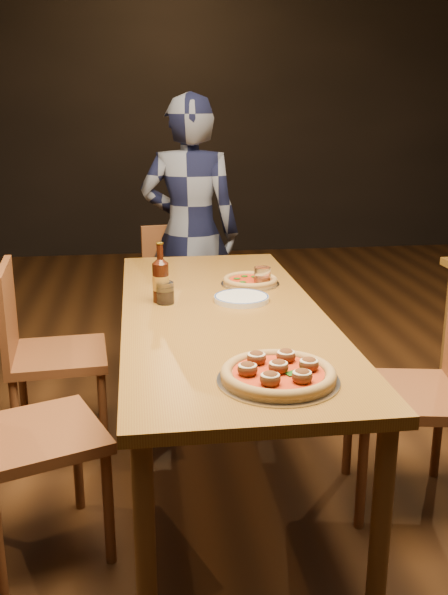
{
  "coord_description": "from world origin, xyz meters",
  "views": [
    {
      "loc": [
        -0.33,
        -2.52,
        1.55
      ],
      "look_at": [
        0.0,
        -0.05,
        0.82
      ],
      "focal_mm": 40.0,
      "sensor_mm": 36.0,
      "label": 1
    }
  ],
  "objects": [
    {
      "name": "amber_glass",
      "position": [
        0.22,
        0.32,
        0.8
      ],
      "size": [
        0.08,
        0.08,
        0.09
      ],
      "primitive_type": "cylinder",
      "color": "#AF4313",
      "rests_on": "table_main"
    },
    {
      "name": "room_shell",
      "position": [
        0.0,
        0.0,
        1.86
      ],
      "size": [
        9.0,
        9.0,
        9.0
      ],
      "color": "black",
      "rests_on": "ground"
    },
    {
      "name": "ground",
      "position": [
        0.0,
        0.0,
        0.0
      ],
      "size": [
        9.0,
        9.0,
        0.0
      ],
      "primitive_type": "plane",
      "color": "black"
    },
    {
      "name": "pizza_meatball",
      "position": [
        0.07,
        -0.72,
        0.78
      ],
      "size": [
        0.37,
        0.37,
        0.07
      ],
      "rotation": [
        0.0,
        0.0,
        -0.2
      ],
      "color": "#B7B7BF",
      "rests_on": "table_main"
    },
    {
      "name": "table_main",
      "position": [
        0.0,
        0.0,
        0.68
      ],
      "size": [
        0.8,
        2.0,
        0.75
      ],
      "color": "brown",
      "rests_on": "ground"
    },
    {
      "name": "chair_main_sw",
      "position": [
        -0.71,
        0.36,
        0.46
      ],
      "size": [
        0.46,
        0.46,
        0.92
      ],
      "primitive_type": null,
      "rotation": [
        0.0,
        0.0,
        1.65
      ],
      "color": "brown",
      "rests_on": "ground"
    },
    {
      "name": "chair_main_e",
      "position": [
        0.69,
        -0.28,
        0.47
      ],
      "size": [
        0.51,
        0.51,
        0.95
      ],
      "primitive_type": null,
      "rotation": [
        0.0,
        0.0,
        -1.75
      ],
      "color": "brown",
      "rests_on": "ground"
    },
    {
      "name": "pizza_margherita",
      "position": [
        0.18,
        0.38,
        0.77
      ],
      "size": [
        0.27,
        0.27,
        0.04
      ],
      "rotation": [
        0.0,
        0.0,
        -0.14
      ],
      "color": "#B7B7BF",
      "rests_on": "table_main"
    },
    {
      "name": "chair_end",
      "position": [
        -0.07,
        1.29,
        0.44
      ],
      "size": [
        0.46,
        0.46,
        0.88
      ],
      "primitive_type": null,
      "rotation": [
        0.0,
        0.0,
        0.14
      ],
      "color": "brown",
      "rests_on": "ground"
    },
    {
      "name": "diner",
      "position": [
        -0.01,
        1.36,
        0.81
      ],
      "size": [
        0.66,
        0.5,
        1.61
      ],
      "primitive_type": "imported",
      "rotation": [
        0.0,
        0.0,
        2.93
      ],
      "color": "black",
      "rests_on": "ground"
    },
    {
      "name": "water_glass",
      "position": [
        -0.22,
        0.13,
        0.8
      ],
      "size": [
        0.07,
        0.07,
        0.09
      ],
      "primitive_type": "cylinder",
      "color": "white",
      "rests_on": "table_main"
    },
    {
      "name": "chair_main_nw",
      "position": [
        -0.7,
        -0.4,
        0.46
      ],
      "size": [
        0.56,
        0.56,
        0.92
      ],
      "primitive_type": null,
      "rotation": [
        0.0,
        0.0,
        1.94
      ],
      "color": "brown",
      "rests_on": "ground"
    },
    {
      "name": "plate_stack",
      "position": [
        0.1,
        0.12,
        0.76
      ],
      "size": [
        0.23,
        0.23,
        0.02
      ],
      "primitive_type": "cylinder",
      "color": "white",
      "rests_on": "table_main"
    },
    {
      "name": "beer_bottle",
      "position": [
        -0.24,
        0.16,
        0.84
      ],
      "size": [
        0.07,
        0.07,
        0.25
      ],
      "rotation": [
        0.0,
        0.0,
        -0.08
      ],
      "color": "black",
      "rests_on": "table_main"
    }
  ]
}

